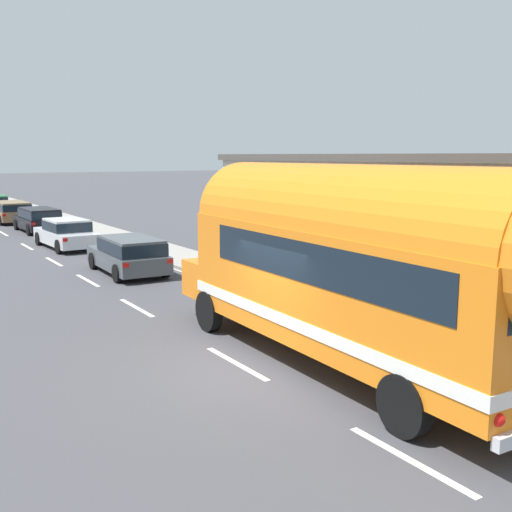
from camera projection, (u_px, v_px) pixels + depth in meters
The scene contains 8 objects.
ground_plane at pixel (250, 371), 12.35m from camera, with size 300.00×300.00×0.00m, color #424247.
lane_markings at pixel (136, 266), 24.02m from camera, with size 3.61×80.00×0.01m.
sidewalk_slab at pixel (216, 269), 23.14m from camera, with size 2.34×90.00×0.15m, color gray.
painted_bus at pixel (363, 260), 11.77m from camera, with size 2.80×11.27×4.12m.
car_lead at pixel (129, 253), 22.33m from camera, with size 2.05×4.44×1.37m.
car_second at pixel (67, 232), 28.68m from camera, with size 2.05×4.73×1.37m.
car_third at pixel (39, 218), 34.64m from camera, with size 1.94×4.54×1.37m.
car_fourth at pixel (12, 210), 39.57m from camera, with size 2.03×4.78×1.37m.
Camera 1 is at (-6.21, -10.05, 4.29)m, focal length 43.13 mm.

